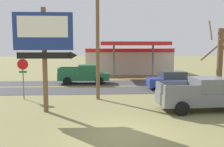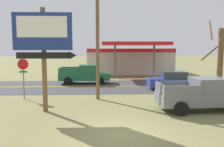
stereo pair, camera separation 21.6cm
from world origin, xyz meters
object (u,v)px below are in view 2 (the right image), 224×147
Objects in this scene: bare_tree at (220,62)px; pickup_grey_parked_on_lawn at (202,95)px; utility_pole at (97,32)px; car_blue_mid_lane at (172,80)px; pickup_green_on_road at (85,74)px; stop_sign at (23,71)px; motel_sign at (44,41)px; gas_station at (129,60)px.

bare_tree is 1.08× the size of pickup_grey_parked_on_lawn.
utility_pole reaches higher than bare_tree.
pickup_green_on_road is at bearing 153.30° from car_blue_mid_lane.
stop_sign is 0.56× the size of pickup_grey_parked_on_lawn.
pickup_grey_parked_on_lawn reaches higher than car_blue_mid_lane.
pickup_green_on_road is (-7.67, 11.18, 0.00)m from pickup_grey_parked_on_lawn.
motel_sign is 4.59m from utility_pole.
gas_station is (4.32, 17.67, -2.88)m from utility_pole.
utility_pole is (2.98, 3.42, 0.71)m from motel_sign.
utility_pole is at bearing 173.86° from bare_tree.
motel_sign is 1.05× the size of bare_tree.
utility_pole is at bearing -3.12° from stop_sign.
stop_sign reaches higher than pickup_green_on_road.
car_blue_mid_lane is (7.95, -4.00, -0.13)m from pickup_green_on_road.
pickup_green_on_road is at bearing 61.56° from stop_sign.
stop_sign is 12.48m from car_blue_mid_lane.
motel_sign reaches higher than pickup_grey_parked_on_lawn.
bare_tree is 13.25m from pickup_green_on_road.
gas_station is at bearing 95.25° from pickup_grey_parked_on_lawn.
motel_sign reaches higher than gas_station.
motel_sign is 12.33m from car_blue_mid_lane.
stop_sign is 19.91m from gas_station.
gas_station is at bearing 99.05° from car_blue_mid_lane.
gas_station reaches higher than pickup_green_on_road.
bare_tree is at bearing 12.29° from motel_sign.
pickup_grey_parked_on_lawn is 1.26× the size of car_blue_mid_lane.
motel_sign is 2.04× the size of stop_sign.
utility_pole is 18.41m from gas_station.
pickup_green_on_road is (4.00, 7.39, -1.06)m from stop_sign.
pickup_grey_parked_on_lawn is at bearing -29.21° from utility_pole.
motel_sign is 4.91m from stop_sign.
motel_sign reaches higher than pickup_green_on_road.
utility_pole reaches higher than pickup_green_on_road.
stop_sign is 0.57× the size of pickup_green_on_road.
utility_pole is 8.51m from car_blue_mid_lane.
bare_tree is at bearing -4.97° from stop_sign.
utility_pole is 0.76× the size of gas_station.
pickup_grey_parked_on_lawn is (9.25, -0.08, -3.15)m from motel_sign.
bare_tree is at bearing -40.88° from pickup_green_on_road.
pickup_grey_parked_on_lawn is 7.19m from car_blue_mid_lane.
pickup_grey_parked_on_lawn is at bearing -92.25° from car_blue_mid_lane.
stop_sign is 0.25× the size of gas_station.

